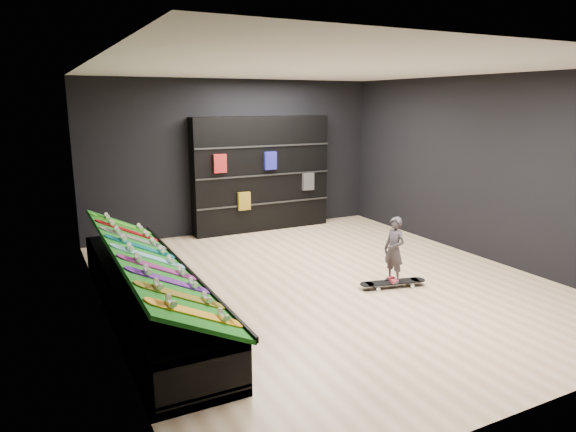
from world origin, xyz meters
name	(u,v)px	position (x,y,z in m)	size (l,w,h in m)	color
floor	(325,282)	(0.00, 0.00, 0.00)	(6.00, 7.00, 0.01)	beige
ceiling	(328,68)	(0.00, 0.00, 3.00)	(6.00, 7.00, 0.01)	white
wall_back	(235,157)	(0.00, 3.50, 1.50)	(6.00, 0.02, 3.00)	black
wall_front	(554,239)	(0.00, -3.50, 1.50)	(6.00, 0.02, 3.00)	black
wall_left	(100,198)	(-3.00, 0.00, 1.50)	(0.02, 7.00, 3.00)	black
wall_right	(482,168)	(3.00, 0.00, 1.50)	(0.02, 7.00, 3.00)	black
display_rack	(146,295)	(-2.55, 0.00, 0.25)	(0.90, 4.50, 0.50)	black
turf_ramp	(148,259)	(-2.50, 0.00, 0.71)	(1.00, 4.50, 0.04)	#0D560D
back_shelving	(262,174)	(0.49, 3.32, 1.14)	(2.86, 0.33, 2.29)	black
floor_skateboard	(393,284)	(0.75, -0.62, 0.05)	(0.98, 0.22, 0.09)	black
child	(394,262)	(0.75, -0.62, 0.37)	(0.21, 0.15, 0.56)	black
display_board_0	(196,313)	(-2.49, -1.90, 0.74)	(0.98, 0.22, 0.09)	orange
display_board_1	(181,295)	(-2.49, -1.42, 0.74)	(0.98, 0.22, 0.09)	yellow
display_board_2	(169,280)	(-2.49, -0.95, 0.74)	(0.98, 0.22, 0.09)	purple
display_board_3	(158,268)	(-2.49, -0.48, 0.74)	(0.98, 0.22, 0.09)	#2626BF
display_board_4	(149,257)	(-2.49, 0.00, 0.74)	(0.98, 0.22, 0.09)	#0CB2E5
display_board_5	(141,247)	(-2.49, 0.48, 0.74)	(0.98, 0.22, 0.09)	#0C8C99
display_board_6	(134,238)	(-2.49, 0.95, 0.74)	(0.98, 0.22, 0.09)	black
display_board_7	(128,231)	(-2.49, 1.42, 0.74)	(0.98, 0.22, 0.09)	red
display_board_8	(122,224)	(-2.49, 1.90, 0.74)	(0.98, 0.22, 0.09)	green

